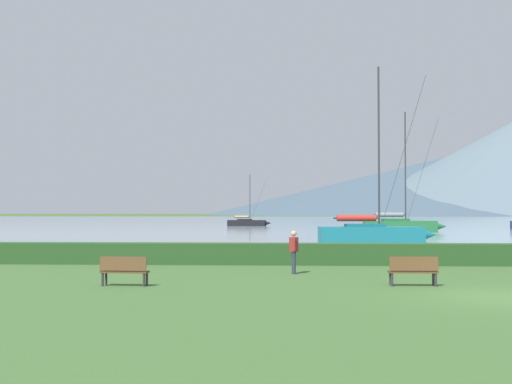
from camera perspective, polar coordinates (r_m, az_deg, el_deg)
ground_plane at (r=19.95m, az=20.47°, el=-8.46°), size 1000.00×1000.00×0.00m
harbor_water at (r=156.03m, az=5.19°, el=-2.50°), size 320.00×246.00×0.00m
hedge_line at (r=30.54m, az=14.23°, el=-5.20°), size 80.00×1.20×0.95m
sailboat_slip_1 at (r=50.64m, az=9.93°, el=-3.47°), size 8.97×3.21×13.29m
sailboat_slip_4 at (r=77.36m, az=12.30°, el=-2.78°), size 9.33×2.82×13.70m
sailboat_slip_5 at (r=105.00m, az=-0.75°, el=-2.62°), size 6.96×2.54×8.16m
park_bench_near_path at (r=21.81m, az=-11.24°, el=-6.54°), size 1.55×0.57×0.95m
park_bench_under_tree at (r=21.96m, az=13.33°, el=-6.50°), size 1.55×0.51×0.95m
person_seated_viewer at (r=25.52m, az=3.26°, el=-4.85°), size 0.36×0.57×1.65m
distant_hill_central_peak at (r=444.39m, az=15.81°, el=0.50°), size 306.09×306.09×36.68m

